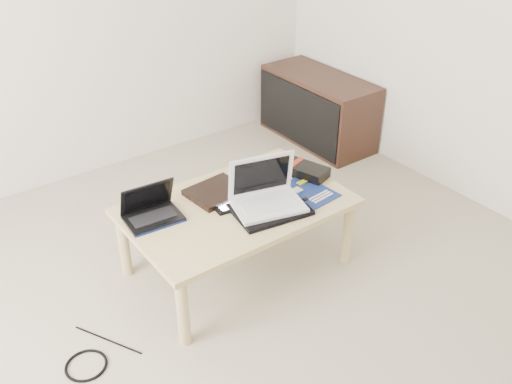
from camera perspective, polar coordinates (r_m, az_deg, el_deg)
ground at (r=2.59m, az=-2.68°, el=-16.99°), size 4.00×4.00×0.00m
coffee_table at (r=2.87m, az=-1.91°, el=-2.03°), size 1.10×0.70×0.40m
media_cabinet at (r=4.30m, az=6.16°, el=8.30°), size 0.41×0.90×0.50m
book at (r=2.92m, az=-3.98°, el=0.02°), size 0.30×0.26×0.03m
netbook at (r=2.77m, az=-10.42°, el=-1.89°), size 0.28×0.21×0.18m
tablet at (r=2.86m, az=-2.37°, el=-0.92°), size 0.24×0.20×0.01m
remote at (r=2.98m, az=1.47°, el=0.65°), size 0.06×0.20×0.02m
neoprene_sleeve at (r=2.79m, az=1.41°, el=-1.76°), size 0.39×0.31×0.02m
white_laptop at (r=2.79m, az=1.01°, el=-0.29°), size 0.38×0.31×0.24m
motherboard at (r=2.95m, az=5.08°, el=0.00°), size 0.26×0.31×0.01m
gpu_box at (r=3.09m, az=4.81°, el=2.20°), size 0.20×0.29×0.06m
cable_coil at (r=2.81m, az=-2.92°, el=-1.54°), size 0.13×0.13×0.01m
floor_cable_coil at (r=2.69m, az=-16.63°, el=-16.29°), size 0.19×0.19×0.01m
floor_cable_trail at (r=2.77m, az=-14.59°, el=-14.13°), size 0.18×0.33×0.01m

